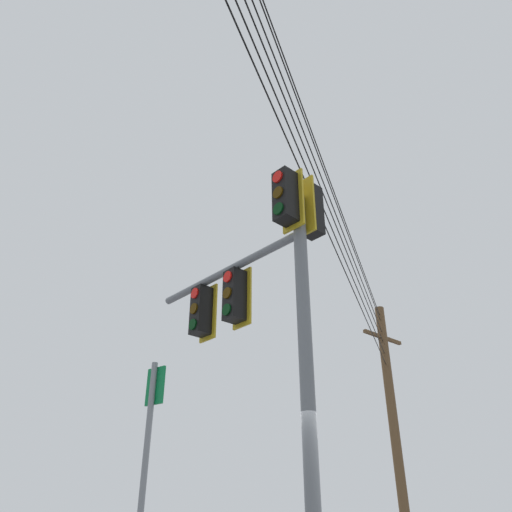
{
  "coord_description": "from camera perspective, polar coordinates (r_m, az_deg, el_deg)",
  "views": [
    {
      "loc": [
        -7.18,
        -1.75,
        1.22
      ],
      "look_at": [
        -0.46,
        1.34,
        5.19
      ],
      "focal_mm": 35.15,
      "sensor_mm": 36.0,
      "label": 1
    }
  ],
  "objects": [
    {
      "name": "signal_mast_assembly",
      "position": [
        7.91,
        1.27,
        -4.08
      ],
      "size": [
        1.94,
        3.67,
        6.26
      ],
      "color": "slate",
      "rests_on": "ground"
    },
    {
      "name": "utility_pole_wooden",
      "position": [
        18.96,
        15.34,
        -17.59
      ],
      "size": [
        2.04,
        1.02,
        8.62
      ],
      "color": "brown",
      "rests_on": "ground"
    },
    {
      "name": "route_sign_primary",
      "position": [
        6.0,
        -12.48,
        -22.63
      ],
      "size": [
        0.12,
        0.28,
        2.91
      ],
      "color": "slate",
      "rests_on": "ground"
    },
    {
      "name": "overhead_wire_span",
      "position": [
        8.47,
        1.96,
        21.12
      ],
      "size": [
        26.57,
        2.32,
        2.48
      ],
      "color": "black"
    }
  ]
}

